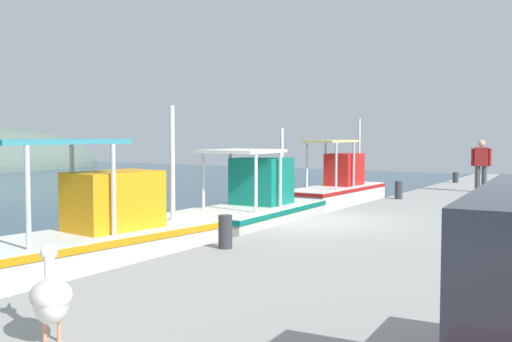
{
  "coord_description": "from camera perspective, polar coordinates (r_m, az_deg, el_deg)",
  "views": [
    {
      "loc": [
        -11.34,
        -5.9,
        2.64
      ],
      "look_at": [
        2.21,
        2.49,
        1.66
      ],
      "focal_mm": 41.78,
      "sensor_mm": 36.0,
      "label": 1
    }
  ],
  "objects": [
    {
      "name": "mooring_bollard_second",
      "position": [
        17.52,
        13.5,
        -1.79
      ],
      "size": [
        0.22,
        0.22,
        0.51
      ],
      "primitive_type": "cylinder",
      "color": "#333338",
      "rests_on": "quay_pier"
    },
    {
      "name": "fisherman_standing",
      "position": [
        20.31,
        20.75,
        0.69
      ],
      "size": [
        0.32,
        0.6,
        1.67
      ],
      "color": "#3F3F42",
      "rests_on": "quay_pier"
    },
    {
      "name": "fishing_boat_third",
      "position": [
        15.51,
        -0.33,
        -3.84
      ],
      "size": [
        4.77,
        2.36,
        2.83
      ],
      "color": "silver",
      "rests_on": "ground"
    },
    {
      "name": "pelican",
      "position": [
        5.72,
        -19.04,
        -11.29
      ],
      "size": [
        0.74,
        0.89,
        0.82
      ],
      "color": "tan",
      "rests_on": "quay_pier"
    },
    {
      "name": "fishing_boat_fourth",
      "position": [
        22.24,
        7.83,
        -1.71
      ],
      "size": [
        5.48,
        1.86,
        3.28
      ],
      "color": "white",
      "rests_on": "ground"
    },
    {
      "name": "mooring_bollard_third",
      "position": [
        24.02,
        18.57,
        -0.59
      ],
      "size": [
        0.21,
        0.21,
        0.4
      ],
      "primitive_type": "cylinder",
      "color": "#333338",
      "rests_on": "quay_pier"
    },
    {
      "name": "mooring_bollard_nearest",
      "position": [
        9.69,
        -2.96,
        -5.83
      ],
      "size": [
        0.23,
        0.23,
        0.54
      ],
      "primitive_type": "cylinder",
      "color": "#333338",
      "rests_on": "quay_pier"
    },
    {
      "name": "fishing_boat_second",
      "position": [
        10.74,
        -16.05,
        -7.09
      ],
      "size": [
        5.94,
        2.41,
        3.21
      ],
      "color": "white",
      "rests_on": "ground"
    }
  ]
}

